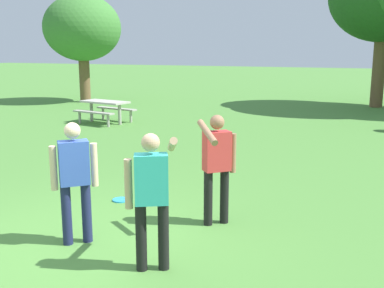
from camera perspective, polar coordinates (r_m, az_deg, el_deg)
ground_plane at (r=6.43m, az=-13.87°, el=-12.17°), size 120.00×120.00×0.00m
person_thrower at (r=6.23m, az=-14.32°, el=-3.76°), size 0.47×0.45×1.64m
person_catcher at (r=6.69m, az=3.12°, el=-2.15°), size 0.47×0.84×1.64m
person_bystander at (r=5.33m, az=-5.03°, el=-5.84°), size 0.55×0.83×1.64m
frisbee at (r=8.07m, az=-8.82°, el=-6.84°), size 0.28×0.28×0.03m
picnic_table_near at (r=16.38m, az=-10.70°, el=4.53°), size 1.91×1.68×0.77m
tree_tall_left at (r=23.03m, az=-13.42°, el=13.72°), size 3.64×3.64×5.06m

